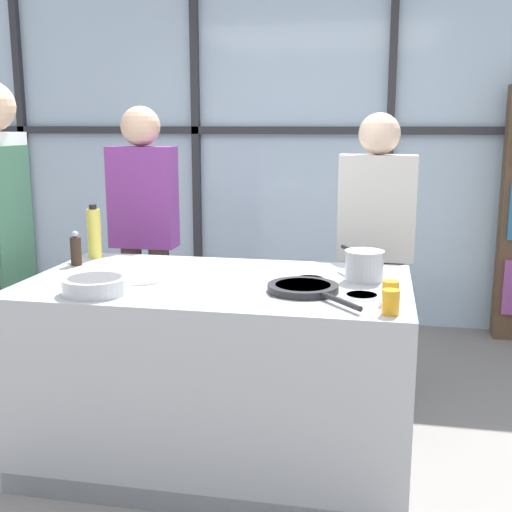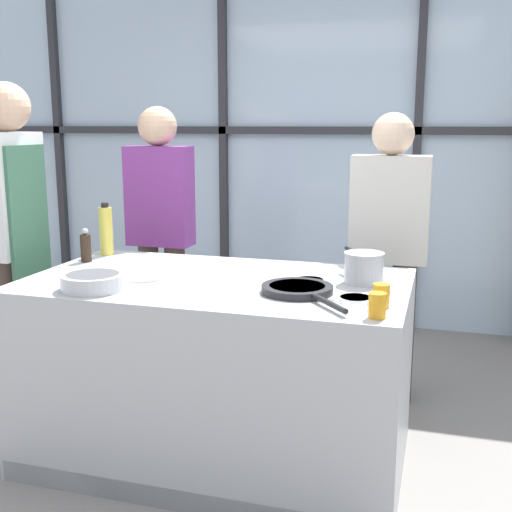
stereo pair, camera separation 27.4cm
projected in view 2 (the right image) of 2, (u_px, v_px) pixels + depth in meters
name	position (u px, v px, depth m)	size (l,w,h in m)	color
ground_plane	(219.00, 455.00, 3.14)	(18.00, 18.00, 0.00)	gray
back_window_wall	(317.00, 148.00, 5.05)	(6.40, 0.10, 2.80)	silver
demo_island	(218.00, 370.00, 3.05)	(1.75, 0.99, 0.88)	#B7BABF
chef	(15.00, 225.00, 3.37)	(0.25, 0.37, 1.80)	#47382D
spectator_far_left	(160.00, 224.00, 3.99)	(0.40, 0.24, 1.69)	#47382D
spectator_center_left	(389.00, 242.00, 3.61)	(0.43, 0.23, 1.65)	#47382D
frying_pan	(298.00, 289.00, 2.72)	(0.42, 0.47, 0.03)	#232326
saucepan	(364.00, 267.00, 2.88)	(0.21, 0.31, 0.14)	silver
white_plate	(142.00, 276.00, 2.99)	(0.23, 0.23, 0.01)	white
mixing_bowl	(93.00, 281.00, 2.77)	(0.28, 0.28, 0.07)	silver
oil_bottle	(106.00, 230.00, 3.50)	(0.07, 0.07, 0.29)	#E0CC4C
pepper_grinder	(86.00, 247.00, 3.33)	(0.06, 0.06, 0.18)	#332319
juice_glass_near	(377.00, 305.00, 2.36)	(0.07, 0.07, 0.10)	orange
juice_glass_far	(381.00, 296.00, 2.50)	(0.07, 0.07, 0.10)	orange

